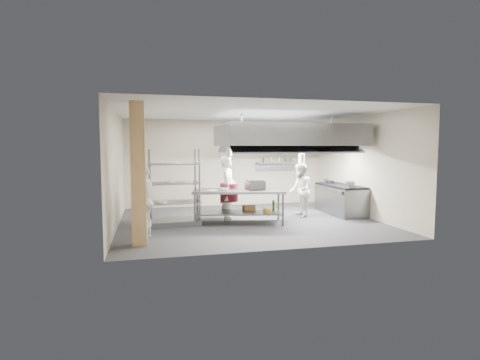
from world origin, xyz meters
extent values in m
plane|color=#272729|center=(0.00, 0.00, 0.00)|extent=(7.00, 7.00, 0.00)
plane|color=silver|center=(0.00, 0.00, 3.00)|extent=(7.00, 7.00, 0.00)
plane|color=#AFA38B|center=(0.00, 3.00, 1.50)|extent=(7.00, 0.00, 7.00)
plane|color=#AFA38B|center=(-3.50, 0.00, 1.50)|extent=(0.00, 6.00, 6.00)
plane|color=#AFA38B|center=(3.50, 0.00, 1.50)|extent=(0.00, 6.00, 6.00)
cube|color=tan|center=(-2.90, -1.90, 1.50)|extent=(0.30, 0.30, 3.00)
cube|color=slate|center=(1.30, 0.40, 2.40)|extent=(4.00, 2.50, 0.60)
cube|color=white|center=(0.40, 0.40, 2.08)|extent=(1.60, 0.12, 0.04)
cube|color=white|center=(2.20, 0.40, 2.08)|extent=(1.60, 0.12, 0.04)
cube|color=slate|center=(1.80, 2.84, 1.50)|extent=(1.50, 0.28, 0.04)
cube|color=slate|center=(-0.34, -0.20, 0.88)|extent=(2.60, 1.49, 0.06)
cube|color=slate|center=(-0.34, -0.20, 0.30)|extent=(2.39, 1.35, 0.04)
cube|color=gray|center=(3.08, 0.50, 0.42)|extent=(0.80, 2.00, 0.84)
cube|color=black|center=(3.08, 0.50, 0.87)|extent=(0.78, 1.96, 0.06)
imported|color=white|center=(-0.51, 0.40, 0.91)|extent=(0.61, 0.76, 1.82)
imported|color=white|center=(1.67, 0.30, 0.80)|extent=(0.75, 0.88, 1.60)
imported|color=silver|center=(-2.79, -1.35, 0.84)|extent=(0.67, 1.06, 1.68)
cube|color=slate|center=(0.12, -0.22, 1.03)|extent=(0.53, 0.44, 0.23)
cube|color=olive|center=(-0.01, -0.07, 0.39)|extent=(0.34, 0.25, 0.14)
cylinder|color=gray|center=(3.13, 0.03, 0.98)|extent=(0.24, 0.24, 0.17)
cylinder|color=silver|center=(-2.05, -0.04, 0.64)|extent=(0.28, 0.28, 0.05)
camera|label=1|loc=(-2.67, -9.97, 2.06)|focal=28.00mm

